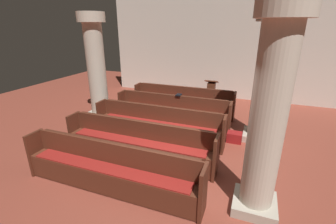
% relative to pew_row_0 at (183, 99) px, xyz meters
% --- Properties ---
extents(ground_plane, '(19.20, 19.20, 0.00)m').
position_rel_pew_row_0_xyz_m(ground_plane, '(0.92, -3.50, -0.50)').
color(ground_plane, brown).
extents(back_wall, '(10.00, 0.16, 4.50)m').
position_rel_pew_row_0_xyz_m(back_wall, '(0.92, 2.58, 1.75)').
color(back_wall, silver).
rests_on(back_wall, ground).
extents(pew_row_0, '(3.64, 0.46, 0.93)m').
position_rel_pew_row_0_xyz_m(pew_row_0, '(0.00, 0.00, 0.00)').
color(pew_row_0, '#562819').
rests_on(pew_row_0, ground).
extents(pew_row_1, '(3.64, 0.46, 0.93)m').
position_rel_pew_row_0_xyz_m(pew_row_1, '(0.00, -1.15, 0.00)').
color(pew_row_1, '#562819').
rests_on(pew_row_1, ground).
extents(pew_row_2, '(3.64, 0.47, 0.93)m').
position_rel_pew_row_0_xyz_m(pew_row_2, '(0.00, -2.30, 0.00)').
color(pew_row_2, '#562819').
rests_on(pew_row_2, ground).
extents(pew_row_3, '(3.64, 0.46, 0.93)m').
position_rel_pew_row_0_xyz_m(pew_row_3, '(0.00, -3.44, 0.00)').
color(pew_row_3, '#562819').
rests_on(pew_row_3, ground).
extents(pew_row_4, '(3.64, 0.46, 0.93)m').
position_rel_pew_row_0_xyz_m(pew_row_4, '(0.00, -4.59, 0.00)').
color(pew_row_4, '#562819').
rests_on(pew_row_4, ground).
extents(pillar_aisle_side, '(0.85, 0.85, 3.39)m').
position_rel_pew_row_0_xyz_m(pillar_aisle_side, '(2.60, -1.24, 1.26)').
color(pillar_aisle_side, '#B6AD9A').
rests_on(pillar_aisle_side, ground).
extents(pillar_far_side, '(0.85, 0.85, 3.39)m').
position_rel_pew_row_0_xyz_m(pillar_far_side, '(-2.55, -1.38, 1.26)').
color(pillar_far_side, '#B6AD9A').
rests_on(pillar_far_side, ground).
extents(pillar_aisle_rear, '(0.77, 0.77, 3.39)m').
position_rel_pew_row_0_xyz_m(pillar_aisle_rear, '(2.60, -4.12, 1.26)').
color(pillar_aisle_rear, '#B6AD9A').
rests_on(pillar_aisle_rear, ground).
extents(lectern, '(0.48, 0.45, 1.08)m').
position_rel_pew_row_0_xyz_m(lectern, '(0.81, 1.01, -0.05)').
color(lectern, '#562B1A').
rests_on(lectern, ground).
extents(hymn_book, '(0.16, 0.22, 0.04)m').
position_rel_pew_row_0_xyz_m(hymn_book, '(0.15, -0.95, 0.44)').
color(hymn_book, black).
rests_on(hymn_book, pew_row_1).
extents(kneeler_box_red, '(0.39, 0.30, 0.27)m').
position_rel_pew_row_0_xyz_m(kneeler_box_red, '(2.01, -1.68, -0.37)').
color(kneeler_box_red, maroon).
rests_on(kneeler_box_red, ground).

